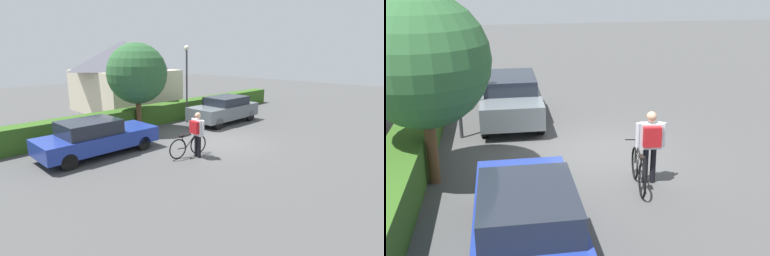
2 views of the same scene
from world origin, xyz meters
TOP-DOWN VIEW (x-y plane):
  - ground_plane at (0.00, 0.00)m, footprint 60.00×60.00m
  - hedge_row at (0.00, 4.75)m, footprint 21.65×0.90m
  - parked_car_near at (-4.61, 2.19)m, footprint 4.53×1.82m
  - parked_car_far at (3.19, 2.19)m, footprint 4.17×1.87m
  - bicycle at (-2.27, -0.46)m, footprint 1.73×0.50m
  - person_rider at (-2.11, -0.76)m, footprint 0.38×0.68m
  - street_lamp at (1.75, 3.70)m, footprint 0.28×0.28m
  - tree_kerbside at (-1.21, 4.13)m, footprint 2.95×2.95m

SIDE VIEW (x-z plane):
  - ground_plane at x=0.00m, z-range 0.00..0.00m
  - bicycle at x=-2.27m, z-range -0.08..0.90m
  - hedge_row at x=0.00m, z-range 0.00..1.03m
  - parked_car_near at x=-4.61m, z-range 0.01..1.41m
  - parked_car_far at x=3.19m, z-range 0.04..1.49m
  - person_rider at x=-2.11m, z-range 0.19..1.91m
  - street_lamp at x=1.75m, z-range 0.62..4.83m
  - tree_kerbside at x=-1.21m, z-range 0.68..5.00m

